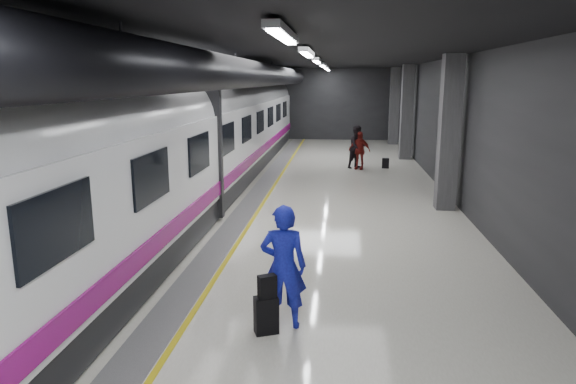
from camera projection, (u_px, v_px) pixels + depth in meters
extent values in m
plane|color=silver|center=(286.00, 222.00, 13.89)|extent=(40.00, 40.00, 0.00)
cube|color=black|center=(286.00, 50.00, 12.93)|extent=(10.00, 40.00, 0.02)
cube|color=#28282B|center=(319.00, 104.00, 32.85)|extent=(10.00, 0.02, 4.50)
cube|color=#28282B|center=(103.00, 137.00, 13.91)|extent=(0.02, 40.00, 4.50)
cube|color=#28282B|center=(483.00, 142.00, 12.91)|extent=(0.02, 40.00, 4.50)
cube|color=slate|center=(237.00, 221.00, 14.03)|extent=(0.65, 39.80, 0.01)
cube|color=gold|center=(252.00, 221.00, 13.99)|extent=(0.10, 39.80, 0.01)
cylinder|color=black|center=(236.00, 73.00, 13.18)|extent=(0.80, 38.00, 0.80)
cube|color=silver|center=(283.00, 33.00, 7.06)|extent=(0.22, 2.60, 0.10)
cube|color=silver|center=(307.00, 52.00, 11.92)|extent=(0.22, 2.60, 0.10)
cube|color=silver|center=(317.00, 60.00, 16.78)|extent=(0.22, 2.60, 0.10)
cube|color=silver|center=(323.00, 65.00, 21.64)|extent=(0.22, 2.60, 0.10)
cube|color=silver|center=(326.00, 68.00, 26.50)|extent=(0.22, 2.60, 0.10)
cube|color=silver|center=(328.00, 69.00, 30.39)|extent=(0.22, 2.60, 0.10)
cube|color=#515154|center=(449.00, 134.00, 14.90)|extent=(0.55, 0.55, 4.50)
cube|color=#515154|center=(407.00, 112.00, 24.62)|extent=(0.55, 0.55, 4.50)
cube|color=#515154|center=(394.00, 106.00, 30.45)|extent=(0.55, 0.55, 4.50)
cube|color=black|center=(169.00, 207.00, 14.14)|extent=(2.80, 38.00, 0.60)
cube|color=white|center=(167.00, 157.00, 13.85)|extent=(2.90, 38.00, 2.20)
cylinder|color=white|center=(165.00, 121.00, 13.64)|extent=(2.80, 38.00, 2.80)
cube|color=#840C6A|center=(221.00, 187.00, 13.87)|extent=(0.04, 38.00, 0.35)
cube|color=black|center=(166.00, 147.00, 13.79)|extent=(3.05, 0.25, 3.80)
cube|color=black|center=(57.00, 226.00, 5.84)|extent=(0.05, 1.60, 0.85)
cube|color=black|center=(152.00, 177.00, 8.75)|extent=(0.05, 1.60, 0.85)
cube|color=black|center=(199.00, 153.00, 11.67)|extent=(0.05, 1.60, 0.85)
cube|color=black|center=(228.00, 138.00, 14.58)|extent=(0.05, 1.60, 0.85)
cube|color=black|center=(247.00, 129.00, 17.50)|extent=(0.05, 1.60, 0.85)
cube|color=black|center=(260.00, 122.00, 20.42)|extent=(0.05, 1.60, 0.85)
cube|color=black|center=(271.00, 116.00, 23.33)|extent=(0.05, 1.60, 0.85)
cube|color=black|center=(278.00, 112.00, 26.25)|extent=(0.05, 1.60, 0.85)
cube|color=black|center=(285.00, 109.00, 29.16)|extent=(0.05, 1.60, 0.85)
imported|color=#1A28C4|center=(283.00, 267.00, 7.85)|extent=(0.73, 0.50, 1.95)
cube|color=black|center=(266.00, 315.00, 7.77)|extent=(0.41, 0.34, 0.58)
cube|color=black|center=(267.00, 287.00, 7.66)|extent=(0.30, 0.26, 0.36)
imported|color=black|center=(358.00, 147.00, 22.22)|extent=(1.15, 1.13, 1.86)
imported|color=maroon|center=(359.00, 150.00, 22.01)|extent=(1.03, 0.68, 1.62)
cube|color=black|center=(386.00, 163.00, 22.38)|extent=(0.31, 0.21, 0.44)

